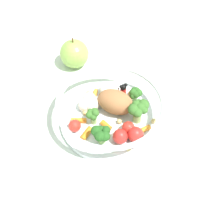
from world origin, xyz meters
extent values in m
plane|color=silver|center=(0.00, 0.00, 0.00)|extent=(2.40, 2.40, 0.00)
cylinder|color=white|center=(0.00, 0.00, 0.01)|extent=(0.22, 0.22, 0.01)
torus|color=white|center=(0.00, 0.00, 0.06)|extent=(0.23, 0.23, 0.01)
ellipsoid|color=#9E663D|center=(0.01, 0.02, 0.04)|extent=(0.09, 0.08, 0.05)
cylinder|color=#7FAD5B|center=(0.05, 0.05, 0.02)|extent=(0.01, 0.01, 0.02)
sphere|color=#2D6023|center=(0.05, 0.05, 0.04)|extent=(0.02, 0.02, 0.02)
sphere|color=#2D6023|center=(0.05, 0.06, 0.04)|extent=(0.02, 0.02, 0.02)
sphere|color=#2D6023|center=(0.04, 0.06, 0.04)|extent=(0.02, 0.02, 0.02)
sphere|color=#2D6023|center=(0.04, 0.05, 0.04)|extent=(0.02, 0.02, 0.02)
sphere|color=#2D6023|center=(0.04, 0.05, 0.04)|extent=(0.02, 0.02, 0.02)
sphere|color=#2D6023|center=(0.05, 0.05, 0.04)|extent=(0.02, 0.02, 0.02)
cylinder|color=#8EB766|center=(-0.03, -0.02, 0.02)|extent=(0.01, 0.01, 0.02)
sphere|color=#386B28|center=(-0.03, -0.02, 0.04)|extent=(0.02, 0.02, 0.02)
sphere|color=#386B28|center=(-0.03, -0.01, 0.04)|extent=(0.02, 0.02, 0.02)
sphere|color=#386B28|center=(-0.04, -0.02, 0.04)|extent=(0.01, 0.01, 0.01)
sphere|color=#386B28|center=(-0.04, -0.02, 0.04)|extent=(0.02, 0.02, 0.02)
sphere|color=#386B28|center=(-0.03, -0.02, 0.04)|extent=(0.02, 0.02, 0.02)
cylinder|color=#7FAD5B|center=(-0.01, -0.06, 0.02)|extent=(0.02, 0.02, 0.02)
sphere|color=#23561E|center=(0.00, -0.06, 0.05)|extent=(0.01, 0.01, 0.01)
sphere|color=#23561E|center=(0.00, -0.06, 0.04)|extent=(0.02, 0.02, 0.02)
sphere|color=#23561E|center=(-0.01, -0.06, 0.04)|extent=(0.02, 0.02, 0.02)
sphere|color=#23561E|center=(-0.01, -0.06, 0.04)|extent=(0.02, 0.02, 0.02)
sphere|color=#23561E|center=(-0.02, -0.06, 0.05)|extent=(0.02, 0.02, 0.02)
sphere|color=#23561E|center=(-0.01, -0.07, 0.04)|extent=(0.02, 0.02, 0.02)
sphere|color=#23561E|center=(-0.01, -0.07, 0.04)|extent=(0.02, 0.02, 0.02)
sphere|color=#23561E|center=(0.00, -0.07, 0.04)|extent=(0.02, 0.02, 0.02)
cylinder|color=#8EB766|center=(0.06, 0.00, 0.03)|extent=(0.02, 0.02, 0.03)
sphere|color=#386B28|center=(0.07, 0.00, 0.05)|extent=(0.02, 0.02, 0.02)
sphere|color=#386B28|center=(0.07, 0.01, 0.06)|extent=(0.02, 0.02, 0.02)
sphere|color=#386B28|center=(0.06, 0.01, 0.05)|extent=(0.02, 0.02, 0.02)
sphere|color=#386B28|center=(0.05, 0.01, 0.06)|extent=(0.02, 0.02, 0.02)
sphere|color=#386B28|center=(0.05, 0.00, 0.05)|extent=(0.02, 0.02, 0.02)
sphere|color=#386B28|center=(0.05, -0.01, 0.06)|extent=(0.02, 0.02, 0.02)
sphere|color=#386B28|center=(0.06, -0.01, 0.05)|extent=(0.02, 0.02, 0.02)
sphere|color=#386B28|center=(0.06, 0.00, 0.06)|extent=(0.02, 0.02, 0.02)
sphere|color=silver|center=(-0.01, 0.07, 0.03)|extent=(0.03, 0.03, 0.03)
sphere|color=silver|center=(-0.01, 0.08, 0.03)|extent=(0.02, 0.02, 0.02)
sphere|color=silver|center=(-0.02, 0.07, 0.02)|extent=(0.03, 0.03, 0.03)
sphere|color=silver|center=(-0.02, 0.06, 0.03)|extent=(0.03, 0.03, 0.03)
sphere|color=silver|center=(-0.01, 0.06, 0.03)|extent=(0.02, 0.02, 0.02)
sphere|color=silver|center=(-0.05, 0.02, 0.03)|extent=(0.03, 0.03, 0.03)
sphere|color=silver|center=(-0.05, 0.03, 0.03)|extent=(0.02, 0.02, 0.02)
sphere|color=silver|center=(-0.05, 0.03, 0.03)|extent=(0.03, 0.03, 0.03)
sphere|color=silver|center=(-0.06, 0.02, 0.02)|extent=(0.03, 0.03, 0.03)
sphere|color=silver|center=(-0.05, 0.02, 0.03)|extent=(0.03, 0.03, 0.03)
cube|color=yellow|center=(0.02, 0.07, 0.01)|extent=(0.02, 0.02, 0.00)
cylinder|color=red|center=(0.02, 0.07, 0.02)|extent=(0.02, 0.02, 0.02)
sphere|color=black|center=(0.02, 0.07, 0.04)|extent=(0.01, 0.01, 0.01)
sphere|color=black|center=(0.02, 0.07, 0.04)|extent=(0.01, 0.01, 0.01)
sphere|color=black|center=(0.01, 0.06, 0.04)|extent=(0.01, 0.01, 0.01)
cylinder|color=orange|center=(0.08, -0.02, 0.02)|extent=(0.02, 0.02, 0.01)
cylinder|color=orange|center=(-0.07, -0.02, 0.02)|extent=(0.03, 0.02, 0.01)
cylinder|color=orange|center=(-0.05, 0.06, 0.02)|extent=(0.01, 0.03, 0.01)
cylinder|color=orange|center=(-0.01, -0.03, 0.02)|extent=(0.03, 0.02, 0.01)
cylinder|color=orange|center=(-0.04, -0.05, 0.02)|extent=(0.02, 0.03, 0.01)
sphere|color=red|center=(0.06, -0.05, 0.03)|extent=(0.03, 0.03, 0.03)
sphere|color=red|center=(-0.07, -0.04, 0.02)|extent=(0.03, 0.03, 0.03)
sphere|color=red|center=(0.03, -0.06, 0.03)|extent=(0.03, 0.03, 0.03)
sphere|color=red|center=(0.04, -0.03, 0.03)|extent=(0.03, 0.03, 0.03)
sphere|color=tan|center=(-0.02, -0.08, 0.02)|extent=(0.01, 0.01, 0.01)
sphere|color=#D1B775|center=(0.09, 0.00, 0.02)|extent=(0.01, 0.01, 0.01)
sphere|color=#D1B775|center=(0.02, -0.01, 0.02)|extent=(0.01, 0.01, 0.01)
sphere|color=tan|center=(0.05, -0.08, 0.02)|extent=(0.01, 0.01, 0.01)
sphere|color=#D1B775|center=(-0.06, 0.06, 0.02)|extent=(0.01, 0.01, 0.01)
sphere|color=tan|center=(-0.06, 0.00, 0.02)|extent=(0.01, 0.01, 0.01)
sphere|color=tan|center=(0.02, -0.04, 0.02)|extent=(0.01, 0.01, 0.01)
sphere|color=tan|center=(-0.07, 0.01, 0.02)|extent=(0.01, 0.01, 0.01)
sphere|color=#D1B775|center=(0.08, -0.05, 0.02)|extent=(0.01, 0.01, 0.01)
sphere|color=#D1B775|center=(0.04, 0.07, 0.02)|extent=(0.01, 0.01, 0.01)
sphere|color=#D1B775|center=(0.02, -0.08, 0.02)|extent=(0.01, 0.01, 0.01)
sphere|color=#8CB74C|center=(-0.12, 0.16, 0.04)|extent=(0.07, 0.07, 0.07)
cylinder|color=brown|center=(-0.12, 0.16, 0.08)|extent=(0.00, 0.00, 0.01)
camera|label=1|loc=(0.07, -0.42, 0.56)|focal=50.84mm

